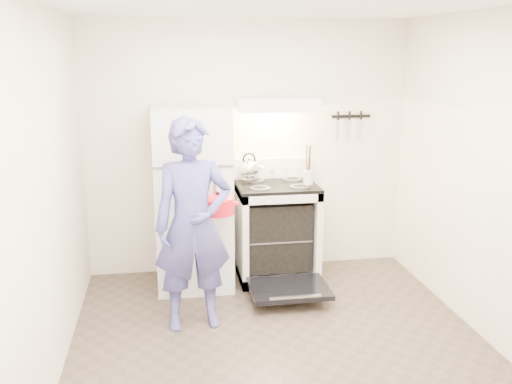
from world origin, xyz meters
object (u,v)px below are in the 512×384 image
tea_kettle (249,168)px  refrigerator (193,198)px  person (193,225)px  stove_body (276,233)px  dutch_oven (218,206)px

tea_kettle → refrigerator: bearing=-164.9°
refrigerator → person: bearing=-92.9°
stove_body → dutch_oven: size_ratio=2.64×
refrigerator → person: 0.87m
person → dutch_oven: (0.23, 0.34, 0.05)m
tea_kettle → person: size_ratio=0.17×
dutch_oven → person: bearing=-124.4°
tea_kettle → stove_body: bearing=-26.8°
stove_body → tea_kettle: 0.69m
person → dutch_oven: 0.41m
tea_kettle → person: (-0.60, -1.02, -0.24)m
refrigerator → dutch_oven: size_ratio=4.88×
person → dutch_oven: person is taller
refrigerator → stove_body: 0.90m
person → stove_body: bearing=39.9°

